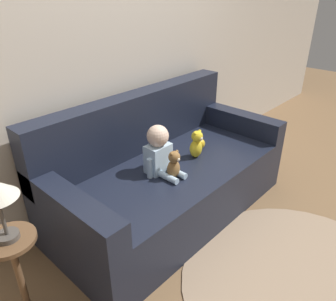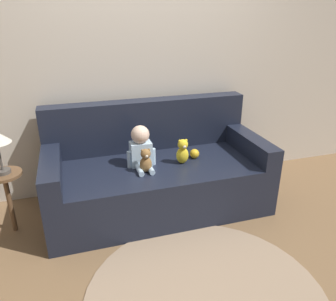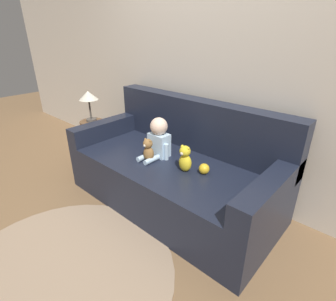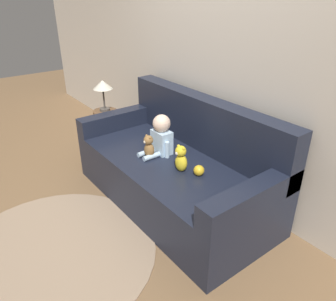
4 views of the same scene
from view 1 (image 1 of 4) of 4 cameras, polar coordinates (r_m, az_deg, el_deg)
ground_plane at (r=2.86m, az=0.59°, el=-10.38°), size 12.00×12.00×0.00m
wall_back at (r=2.70m, az=-8.52°, el=17.50°), size 8.00×0.05×2.60m
couch at (r=2.71m, az=-0.35°, el=-4.38°), size 2.00×0.95×0.96m
person_baby at (r=2.41m, az=-1.55°, el=-0.09°), size 0.26×0.31×0.37m
teddy_bear_brown at (r=2.37m, az=1.01°, el=-2.49°), size 0.11×0.10×0.22m
plush_toy_side at (r=2.65m, az=4.97°, el=1.10°), size 0.11×0.11×0.23m
toy_ball at (r=2.83m, az=5.54°, el=1.23°), size 0.09×0.09×0.09m
floor_rug at (r=2.45m, az=23.01°, el=-20.88°), size 1.61×1.61×0.01m
side_table at (r=1.88m, az=-26.98°, el=-10.01°), size 0.28×0.28×0.91m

